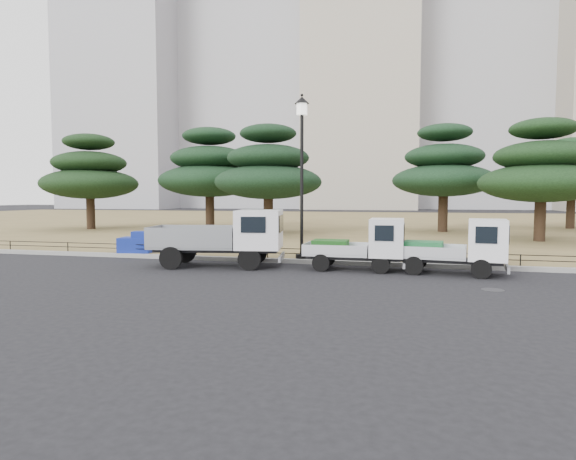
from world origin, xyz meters
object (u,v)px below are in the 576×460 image
(truck_large, at_px, (225,235))
(truck_kei_front, at_px, (362,244))
(truck_kei_rear, at_px, (459,247))
(street_lamp, at_px, (302,150))
(tarp_pile, at_px, (137,244))

(truck_large, distance_m, truck_kei_front, 4.89)
(truck_kei_rear, height_order, street_lamp, street_lamp)
(tarp_pile, bearing_deg, truck_large, -22.85)
(truck_kei_rear, bearing_deg, tarp_pile, 178.83)
(truck_kei_rear, xyz_separation_m, tarp_pile, (-12.77, 1.82, -0.38))
(truck_large, bearing_deg, truck_kei_front, -5.69)
(truck_kei_front, bearing_deg, street_lamp, 150.24)
(truck_large, bearing_deg, street_lamp, 25.60)
(street_lamp, bearing_deg, truck_kei_rear, -15.40)
(truck_large, bearing_deg, tarp_pile, 147.49)
(truck_large, relative_size, truck_kei_front, 1.46)
(truck_kei_rear, xyz_separation_m, street_lamp, (-5.55, 1.53, 3.38))
(truck_kei_rear, distance_m, street_lamp, 6.68)
(truck_large, distance_m, tarp_pile, 5.23)
(truck_kei_front, xyz_separation_m, street_lamp, (-2.43, 1.39, 3.40))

